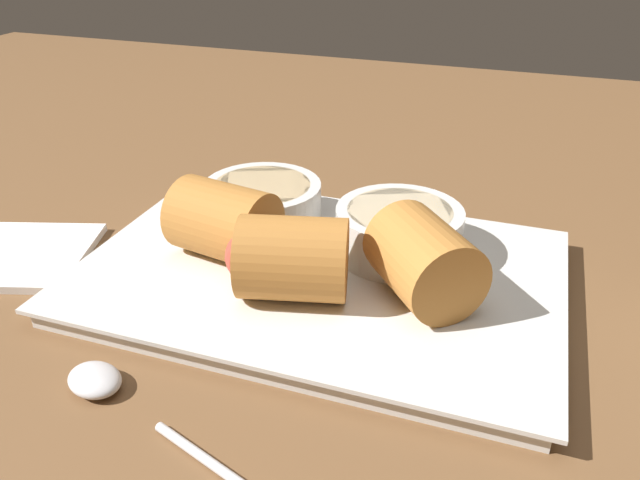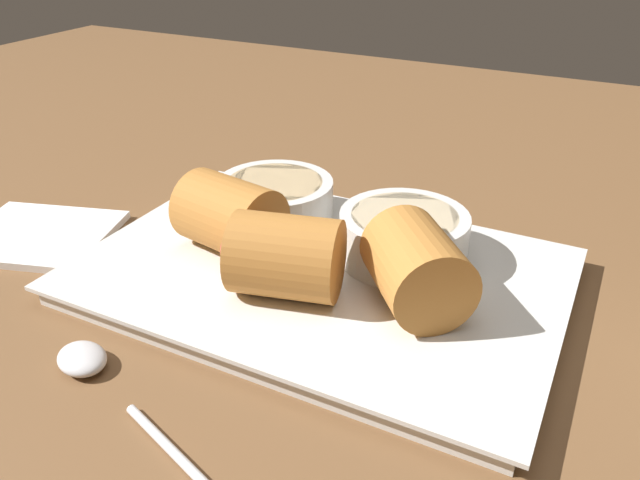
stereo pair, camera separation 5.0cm
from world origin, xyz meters
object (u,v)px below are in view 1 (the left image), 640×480
Objects in this scene: serving_plate at (320,276)px; spoon at (119,398)px; dipping_bowl_far at (263,202)px; dipping_bowl_near at (399,229)px; napkin at (12,255)px.

spoon is (-6.29, -14.59, -0.25)cm from serving_plate.
serving_plate is 15.89cm from spoon.
dipping_bowl_far is at bearing 143.31° from serving_plate.
spoon is at bearing -120.44° from dipping_bowl_near.
dipping_bowl_far is 19.17cm from napkin.
serving_plate is 6.49cm from dipping_bowl_near.
dipping_bowl_near reaches higher than napkin.
dipping_bowl_far is 0.53× the size of spoon.
spoon is at bearing -113.32° from serving_plate.
dipping_bowl_near is (4.55, 3.85, 2.57)cm from serving_plate.
spoon is at bearing -90.02° from dipping_bowl_far.
serving_plate is 23.41cm from napkin.
spoon is (-0.01, -19.27, -2.82)cm from dipping_bowl_far.
napkin is (-27.58, -7.99, -3.03)cm from dipping_bowl_near.
spoon is at bearing -31.97° from napkin.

